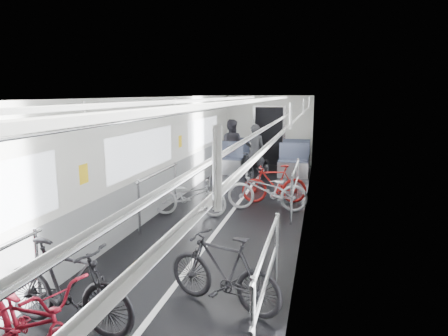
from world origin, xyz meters
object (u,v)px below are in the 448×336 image
Objects in this scene: bike_left_far at (189,196)px; person_standing at (255,152)px; bike_aisle at (258,166)px; bike_right_near at (223,271)px; bike_left_near at (27,321)px; bike_left_mid at (66,286)px; bike_right_mid at (267,190)px; bike_right_far at (275,184)px; person_seated at (231,145)px.

person_standing is at bearing -15.07° from bike_left_far.
bike_aisle reaches higher than bike_left_far.
person_standing is (-0.81, 7.14, 0.35)m from bike_right_near.
bike_left_mid is (-0.03, 0.61, 0.03)m from bike_left_near.
bike_aisle is at bearing -169.75° from bike_right_mid.
person_standing reaches higher than bike_right_far.
bike_left_near is at bearing -26.83° from bike_right_near.
person_seated is (-0.27, 8.99, 0.34)m from bike_left_mid.
bike_left_near is at bearing -27.43° from bike_right_far.
bike_aisle is at bearing -175.94° from bike_right_far.
bike_right_mid is 1.06× the size of person_standing.
person_seated is at bearing 150.69° from bike_aisle.
bike_aisle is (0.84, 3.73, 0.01)m from bike_left_far.
bike_left_near is at bearing -16.89° from bike_right_mid.
bike_right_near is 7.08m from bike_aisle.
bike_right_far is (1.59, 1.36, 0.03)m from bike_left_far.
person_seated is (-0.22, 4.83, 0.42)m from bike_left_far.
bike_left_far is 0.91× the size of bike_right_mid.
bike_right_mid is at bearing 108.79° from person_seated.
person_standing is at bearing 129.25° from person_seated.
bike_left_near is 1.21× the size of bike_right_far.
bike_left_near is 8.63m from person_standing.
bike_left_far is at bearing -85.65° from bike_aisle.
bike_right_near is (1.48, 0.84, -0.04)m from bike_left_mid.
person_seated reaches higher than bike_right_mid.
bike_left_far is 1.67m from bike_right_mid.
bike_left_mid is 0.97× the size of bike_right_mid.
bike_right_near is at bearing 98.17° from person_seated.
person_standing is at bearing -155.30° from bike_right_near.
bike_left_far is 0.93× the size of person_seated.
bike_right_near reaches higher than bike_left_far.
bike_right_near is at bearing -54.07° from bike_left_mid.
person_seated reaches higher than bike_left_mid.
bike_aisle is (0.76, 8.50, -0.05)m from bike_left_near.
bike_right_near is at bearing 95.77° from person_standing.
bike_right_near is 0.88× the size of bike_right_mid.
bike_right_mid reaches higher than bike_aisle.
person_seated reaches higher than person_standing.
bike_left_mid is 0.99× the size of person_seated.
bike_left_mid is 9.00m from person_seated.
bike_left_far is 4.86m from person_seated.
bike_aisle is at bearing 137.37° from person_standing.
bike_aisle is (-0.70, 7.04, -0.04)m from bike_right_near.
bike_left_mid is 1.02× the size of person_standing.
bike_left_far is (-0.05, 4.15, -0.09)m from bike_left_mid.
bike_right_near is at bearing -1.91° from bike_right_mid.
bike_left_near reaches higher than bike_left_far.
bike_left_far is 3.92m from person_standing.
bike_right_near is 0.93× the size of person_standing.
bike_right_near is at bearing -25.93° from bike_left_near.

